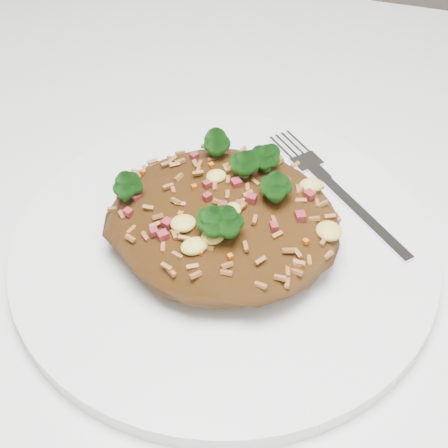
% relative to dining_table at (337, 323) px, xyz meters
% --- Properties ---
extents(dining_table, '(1.20, 0.80, 0.75)m').
position_rel_dining_table_xyz_m(dining_table, '(0.00, 0.00, 0.00)').
color(dining_table, silver).
rests_on(dining_table, ground).
extents(plate, '(0.30, 0.30, 0.01)m').
position_rel_dining_table_xyz_m(plate, '(-0.09, -0.03, 0.10)').
color(plate, white).
rests_on(plate, dining_table).
extents(fried_rice, '(0.16, 0.15, 0.06)m').
position_rel_dining_table_xyz_m(fried_rice, '(-0.09, -0.03, 0.13)').
color(fried_rice, brown).
rests_on(fried_rice, plate).
extents(fork, '(0.13, 0.12, 0.00)m').
position_rel_dining_table_xyz_m(fork, '(-0.02, 0.04, 0.11)').
color(fork, silver).
rests_on(fork, plate).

